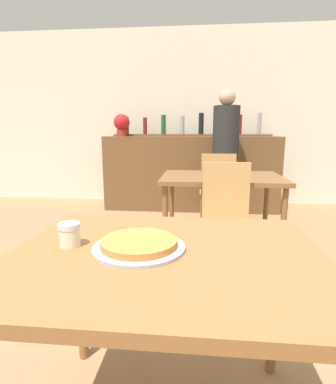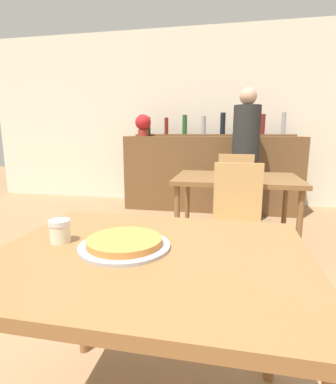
{
  "view_description": "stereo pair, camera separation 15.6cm",
  "coord_description": "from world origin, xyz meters",
  "views": [
    {
      "loc": [
        0.1,
        -0.97,
        1.18
      ],
      "look_at": [
        -0.05,
        0.55,
        0.87
      ],
      "focal_mm": 28.0,
      "sensor_mm": 36.0,
      "label": 1
    },
    {
      "loc": [
        0.25,
        -0.95,
        1.18
      ],
      "look_at": [
        -0.05,
        0.55,
        0.87
      ],
      "focal_mm": 28.0,
      "sensor_mm": 36.0,
      "label": 2
    }
  ],
  "objects": [
    {
      "name": "dining_table_far",
      "position": [
        0.33,
        1.92,
        0.68
      ],
      "size": [
        1.15,
        0.79,
        0.76
      ],
      "color": "brown",
      "rests_on": "ground_plane"
    },
    {
      "name": "bar_back_shelf",
      "position": [
        0.01,
        3.76,
        1.19
      ],
      "size": [
        2.39,
        0.24,
        0.35
      ],
      "color": "brown",
      "rests_on": "bar_counter"
    },
    {
      "name": "pizza_tray",
      "position": [
        -0.1,
        0.01,
        0.79
      ],
      "size": [
        0.33,
        0.33,
        0.04
      ],
      "color": "#A3A3A8",
      "rests_on": "dining_table_near"
    },
    {
      "name": "dining_table_near",
      "position": [
        0.0,
        0.0,
        0.69
      ],
      "size": [
        1.09,
        0.87,
        0.77
      ],
      "color": "brown",
      "rests_on": "ground_plane"
    },
    {
      "name": "bar_counter",
      "position": [
        0.0,
        3.62,
        0.56
      ],
      "size": [
        2.6,
        0.56,
        1.11
      ],
      "color": "brown",
      "rests_on": "ground_plane"
    },
    {
      "name": "chair_far_side_front",
      "position": [
        0.33,
        1.36,
        0.54
      ],
      "size": [
        0.4,
        0.4,
        0.94
      ],
      "color": "tan",
      "rests_on": "ground_plane"
    },
    {
      "name": "person_standing",
      "position": [
        0.46,
        3.04,
        0.93
      ],
      "size": [
        0.34,
        0.34,
        1.72
      ],
      "color": "#2D2D38",
      "rests_on": "ground_plane"
    },
    {
      "name": "chair_far_side_back",
      "position": [
        0.33,
        2.49,
        0.54
      ],
      "size": [
        0.4,
        0.4,
        0.94
      ],
      "rotation": [
        0.0,
        0.0,
        3.14
      ],
      "color": "tan",
      "rests_on": "ground_plane"
    },
    {
      "name": "potted_plant",
      "position": [
        -1.05,
        3.57,
        1.3
      ],
      "size": [
        0.24,
        0.24,
        0.33
      ],
      "color": "maroon",
      "rests_on": "bar_counter"
    },
    {
      "name": "cheese_shaker",
      "position": [
        -0.36,
        0.02,
        0.82
      ],
      "size": [
        0.08,
        0.08,
        0.09
      ],
      "color": "beige",
      "rests_on": "dining_table_near"
    },
    {
      "name": "wall_back",
      "position": [
        0.0,
        4.12,
        1.4
      ],
      "size": [
        8.0,
        0.05,
        2.8
      ],
      "color": "silver",
      "rests_on": "ground_plane"
    }
  ]
}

